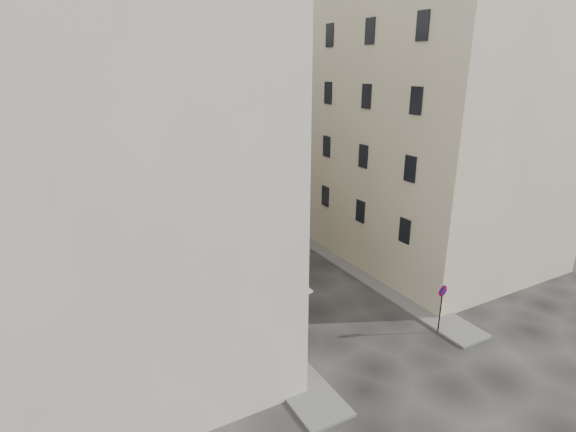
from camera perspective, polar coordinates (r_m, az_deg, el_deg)
ground at (r=25.13m, az=5.40°, el=-11.84°), size 90.00×90.00×0.00m
sidewalk_left at (r=26.40m, az=-7.86°, el=-10.19°), size 2.00×22.00×0.12m
sidewalk_right at (r=29.63m, az=9.43°, el=-6.94°), size 2.00×18.00×0.12m
building_left at (r=21.04m, az=-23.76°, el=10.56°), size 12.20×16.20×20.60m
building_right at (r=31.48m, az=18.60°, el=11.45°), size 12.20×14.20×18.60m
building_back at (r=38.69m, az=-11.79°, el=13.15°), size 18.20×10.20×18.60m
cafe_storefront at (r=23.15m, az=-4.89°, el=-9.33°), size 1.74×7.30×3.50m
stone_steps at (r=35.04m, az=-6.12°, el=-2.10°), size 9.00×3.15×0.80m
bollard_near at (r=22.67m, az=-0.14°, el=-13.86°), size 0.12×0.12×0.98m
bollard_mid at (r=25.37m, az=-3.98°, el=-10.12°), size 0.12×0.12×0.98m
bollard_far at (r=28.25m, az=-7.00°, el=-7.09°), size 0.12×0.12×0.98m
no_parking_sign at (r=23.48m, az=18.95°, el=-9.98°), size 0.60×0.11×2.62m
bistro_table_a at (r=21.78m, az=0.62°, el=-15.46°), size 1.36×0.64×0.96m
bistro_table_b at (r=23.80m, az=-1.05°, el=-12.18°), size 1.43×0.67×1.01m
bistro_table_c at (r=24.80m, az=-3.77°, el=-10.87°), size 1.42×0.66×1.00m
bistro_table_d at (r=25.66m, az=-3.92°, el=-9.86°), size 1.37×0.64×0.96m
bistro_table_e at (r=27.44m, az=-6.69°, el=-8.16°), size 1.13×0.53×0.80m
pedestrian at (r=24.77m, az=-3.35°, el=-9.86°), size 0.69×0.49×1.82m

